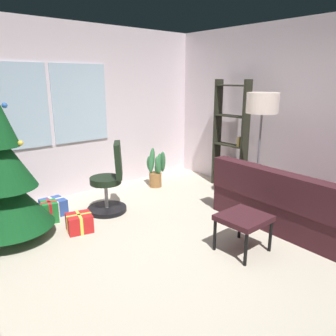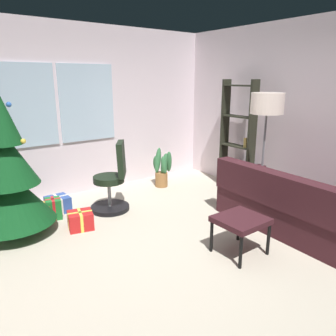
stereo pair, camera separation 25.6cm
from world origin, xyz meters
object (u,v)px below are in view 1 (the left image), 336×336
(holiday_tree, at_px, (4,179))
(office_chair, at_px, (110,185))
(gift_box_red, at_px, (79,223))
(bookshelf, at_px, (231,142))
(floor_lamp, at_px, (262,109))
(couch, at_px, (301,206))
(potted_plant, at_px, (156,170))
(footstool, at_px, (244,220))
(gift_box_green, at_px, (50,212))
(gift_box_blue, at_px, (54,207))
(gift_box_gold, at_px, (40,216))

(holiday_tree, bearing_deg, office_chair, -2.03)
(gift_box_red, distance_m, office_chair, 0.75)
(bookshelf, bearing_deg, floor_lamp, -117.96)
(couch, bearing_deg, potted_plant, 99.95)
(couch, xyz_separation_m, office_chair, (-1.63, 2.01, 0.12))
(couch, distance_m, floor_lamp, 1.39)
(couch, xyz_separation_m, potted_plant, (-0.43, 2.46, 0.04))
(gift_box_red, bearing_deg, floor_lamp, -22.85)
(office_chair, bearing_deg, footstool, -74.54)
(office_chair, relative_size, floor_lamp, 0.60)
(gift_box_green, height_order, gift_box_blue, gift_box_green)
(bookshelf, bearing_deg, holiday_tree, 172.87)
(couch, xyz_separation_m, floor_lamp, (0.07, 0.73, 1.18))
(gift_box_blue, height_order, office_chair, office_chair)
(gift_box_blue, xyz_separation_m, potted_plant, (1.87, 0.04, 0.20))
(holiday_tree, xyz_separation_m, gift_box_blue, (0.67, 0.37, -0.63))
(holiday_tree, distance_m, floor_lamp, 3.39)
(gift_box_red, height_order, potted_plant, potted_plant)
(office_chair, distance_m, bookshelf, 2.24)
(footstool, relative_size, floor_lamp, 0.30)
(couch, distance_m, gift_box_blue, 3.35)
(footstool, bearing_deg, gift_box_red, 125.52)
(office_chair, height_order, bookshelf, bookshelf)
(footstool, xyz_separation_m, bookshelf, (1.64, 1.53, 0.44))
(gift_box_blue, bearing_deg, couch, -46.48)
(bookshelf, relative_size, floor_lamp, 1.10)
(gift_box_green, distance_m, bookshelf, 3.11)
(holiday_tree, height_order, gift_box_gold, holiday_tree)
(gift_box_blue, bearing_deg, floor_lamp, -35.46)
(gift_box_green, bearing_deg, footstool, -58.31)
(footstool, distance_m, floor_lamp, 1.72)
(bookshelf, distance_m, floor_lamp, 1.19)
(couch, height_order, holiday_tree, holiday_tree)
(gift_box_gold, height_order, floor_lamp, floor_lamp)
(footstool, height_order, gift_box_red, footstool)
(gift_box_red, height_order, floor_lamp, floor_lamp)
(gift_box_red, height_order, office_chair, office_chair)
(gift_box_green, bearing_deg, holiday_tree, -161.32)
(footstool, bearing_deg, holiday_tree, 133.56)
(gift_box_blue, bearing_deg, holiday_tree, -151.12)
(footstool, height_order, bookshelf, bookshelf)
(gift_box_green, xyz_separation_m, gift_box_gold, (-0.12, 0.02, -0.03))
(gift_box_red, bearing_deg, office_chair, 25.26)
(couch, relative_size, gift_box_gold, 5.98)
(gift_box_gold, height_order, bookshelf, bookshelf)
(gift_box_blue, bearing_deg, bookshelf, -15.81)
(couch, distance_m, gift_box_green, 3.31)
(gift_box_red, distance_m, floor_lamp, 2.86)
(holiday_tree, relative_size, gift_box_green, 7.78)
(couch, bearing_deg, floor_lamp, 84.28)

